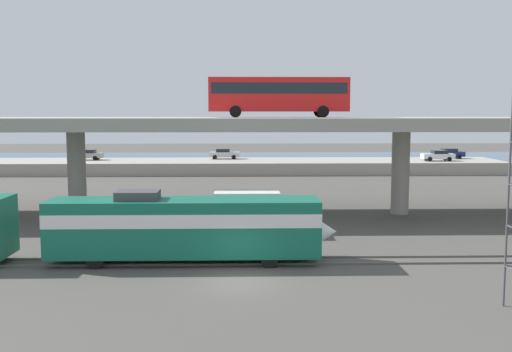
% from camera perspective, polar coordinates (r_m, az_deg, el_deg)
% --- Properties ---
extents(ground_plane, '(260.00, 260.00, 0.00)m').
position_cam_1_polar(ground_plane, '(30.94, -1.61, -10.08)').
color(ground_plane, '#4C4944').
extents(rail_strip_near, '(110.00, 0.12, 0.12)m').
position_cam_1_polar(rail_strip_near, '(34.04, -1.59, -8.46)').
color(rail_strip_near, '#59544C').
rests_on(rail_strip_near, ground_plane).
extents(rail_strip_far, '(110.00, 0.12, 0.12)m').
position_cam_1_polar(rail_strip_far, '(35.53, -1.59, -7.83)').
color(rail_strip_far, '#59544C').
rests_on(rail_strip_far, ground_plane).
extents(train_locomotive, '(16.50, 3.04, 4.18)m').
position_cam_1_polar(train_locomotive, '(34.41, -5.58, -4.69)').
color(train_locomotive, '#14664C').
rests_on(train_locomotive, ground_plane).
extents(highway_overpass, '(96.00, 10.83, 8.15)m').
position_cam_1_polar(highway_overpass, '(49.71, -1.58, 4.76)').
color(highway_overpass, '#9E998E').
rests_on(highway_overpass, ground_plane).
extents(transit_bus_on_overpass, '(12.00, 2.68, 3.40)m').
position_cam_1_polar(transit_bus_on_overpass, '(51.91, 2.15, 7.91)').
color(transit_bus_on_overpass, red).
rests_on(transit_bus_on_overpass, highway_overpass).
extents(service_truck_west, '(6.80, 2.46, 3.04)m').
position_cam_1_polar(service_truck_west, '(42.22, -2.07, -3.39)').
color(service_truck_west, '#515459').
rests_on(service_truck_west, ground_plane).
extents(pier_parking_lot, '(74.34, 10.72, 1.70)m').
position_cam_1_polar(pier_parking_lot, '(85.06, -1.53, 0.95)').
color(pier_parking_lot, '#9E998E').
rests_on(pier_parking_lot, ground_plane).
extents(parked_car_0, '(4.45, 1.85, 1.50)m').
position_cam_1_polar(parked_car_0, '(87.54, -3.07, 2.15)').
color(parked_car_0, '#B7B7BC').
rests_on(parked_car_0, pier_parking_lot).
extents(parked_car_1, '(4.56, 1.86, 1.50)m').
position_cam_1_polar(parked_car_1, '(88.87, -15.89, 1.98)').
color(parked_car_1, '#9E998C').
rests_on(parked_car_1, pier_parking_lot).
extents(parked_car_2, '(4.43, 1.97, 1.50)m').
position_cam_1_polar(parked_car_2, '(87.77, 17.04, 1.90)').
color(parked_car_2, silver).
rests_on(parked_car_2, pier_parking_lot).
extents(parked_car_3, '(4.69, 1.82, 1.50)m').
position_cam_1_polar(parked_car_3, '(92.61, 17.92, 2.08)').
color(parked_car_3, navy).
rests_on(parked_car_3, pier_parking_lot).
extents(harbor_water, '(140.00, 36.00, 0.01)m').
position_cam_1_polar(harbor_water, '(108.05, -1.52, 1.62)').
color(harbor_water, '#385B7A').
rests_on(harbor_water, ground_plane).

